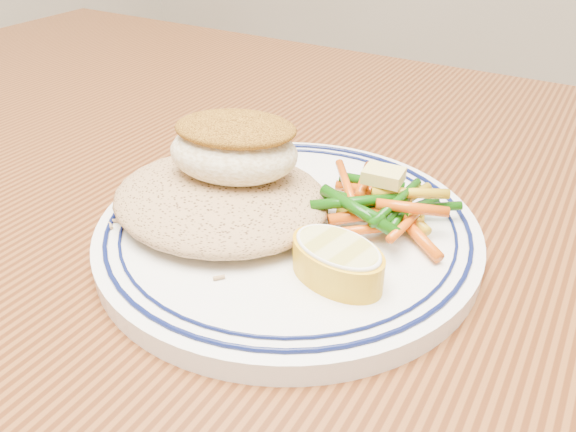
% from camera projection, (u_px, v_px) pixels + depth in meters
% --- Properties ---
extents(dining_table, '(1.50, 0.90, 0.75)m').
position_uv_depth(dining_table, '(344.00, 365.00, 0.42)').
color(dining_table, '#4B230F').
rests_on(dining_table, ground).
extents(plate, '(0.26, 0.26, 0.02)m').
position_uv_depth(plate, '(288.00, 229.00, 0.39)').
color(plate, white).
rests_on(plate, dining_table).
extents(rice_pilaf, '(0.15, 0.14, 0.03)m').
position_uv_depth(rice_pilaf, '(220.00, 194.00, 0.39)').
color(rice_pilaf, '#9D784E').
rests_on(rice_pilaf, plate).
extents(fish_fillet, '(0.10, 0.09, 0.04)m').
position_uv_depth(fish_fillet, '(234.00, 146.00, 0.38)').
color(fish_fillet, white).
rests_on(fish_fillet, rice_pilaf).
extents(vegetable_pile, '(0.10, 0.10, 0.03)m').
position_uv_depth(vegetable_pile, '(384.00, 205.00, 0.38)').
color(vegetable_pile, '#C09814').
rests_on(vegetable_pile, plate).
extents(butter_pat, '(0.03, 0.02, 0.01)m').
position_uv_depth(butter_pat, '(384.00, 175.00, 0.37)').
color(butter_pat, '#E1D46E').
rests_on(butter_pat, vegetable_pile).
extents(lemon_wedge, '(0.07, 0.07, 0.02)m').
position_uv_depth(lemon_wedge, '(337.00, 260.00, 0.32)').
color(lemon_wedge, yellow).
rests_on(lemon_wedge, plate).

